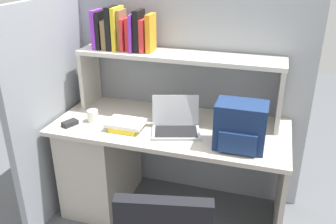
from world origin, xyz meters
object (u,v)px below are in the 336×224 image
object	(u,v)px
laptop	(176,124)
computer_mouse	(70,123)
backpack	(240,126)
paper_cup	(93,116)

from	to	relation	value
laptop	computer_mouse	distance (m)	0.73
backpack	paper_cup	distance (m)	1.03
backpack	computer_mouse	xyz separation A→B (m)	(-1.14, -0.04, -0.12)
backpack	laptop	bearing A→B (deg)	166.87
laptop	backpack	bearing A→B (deg)	-13.13
backpack	paper_cup	bearing A→B (deg)	176.27
laptop	paper_cup	size ratio (longest dim) A/B	4.42
laptop	paper_cup	bearing A→B (deg)	-176.83
laptop	paper_cup	xyz separation A→B (m)	(-0.59, -0.03, -0.01)
backpack	computer_mouse	bearing A→B (deg)	-178.09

